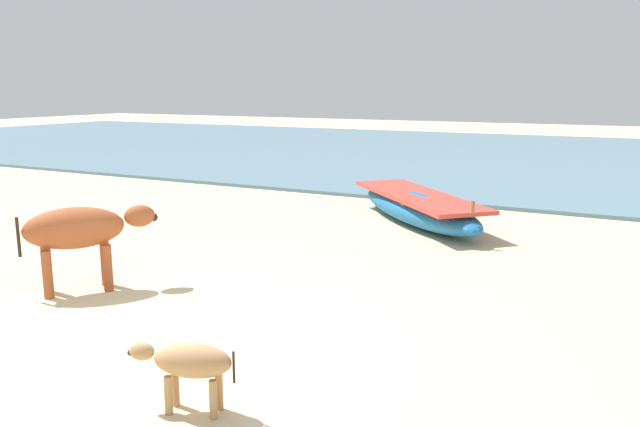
% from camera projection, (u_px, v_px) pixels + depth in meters
% --- Properties ---
extents(ground, '(80.00, 80.00, 0.00)m').
position_uv_depth(ground, '(144.00, 350.00, 5.90)').
color(ground, beige).
extents(sea_water, '(60.00, 20.00, 0.08)m').
position_uv_depth(sea_water, '(516.00, 156.00, 21.99)').
color(sea_water, slate).
rests_on(sea_water, ground).
extents(fishing_boat_0, '(3.64, 3.68, 0.73)m').
position_uv_depth(fishing_boat_0, '(418.00, 207.00, 11.41)').
color(fishing_boat_0, '#1E669E').
rests_on(fishing_boat_0, ground).
extents(cow_adult_rust, '(1.21, 1.40, 1.03)m').
position_uv_depth(cow_adult_rust, '(80.00, 231.00, 7.48)').
color(cow_adult_rust, '#9E4C28').
rests_on(cow_adult_rust, ground).
extents(calf_near_tan, '(0.83, 0.41, 0.55)m').
position_uv_depth(calf_near_tan, '(189.00, 363.00, 4.71)').
color(calf_near_tan, tan).
rests_on(calf_near_tan, ground).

